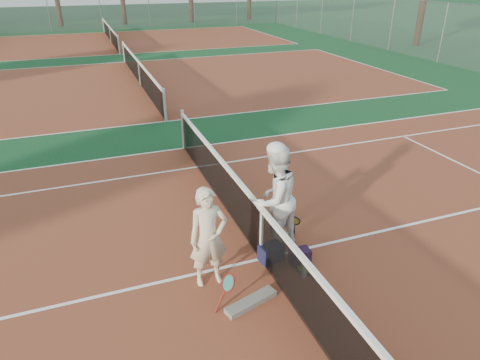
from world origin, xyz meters
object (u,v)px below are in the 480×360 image
(racket_black_held, at_px, (293,228))
(racket_spare, at_px, (304,269))
(player_b, at_px, (274,199))
(water_bottle, at_px, (304,270))
(player_a, at_px, (208,238))
(sports_bag_purple, at_px, (300,256))
(net_main, at_px, (262,234))
(sports_bag_navy, at_px, (271,253))
(racket_red, at_px, (228,291))

(racket_black_held, distance_m, racket_spare, 0.91)
(player_b, relative_size, water_bottle, 6.45)
(player_a, bearing_deg, sports_bag_purple, -3.84)
(sports_bag_purple, bearing_deg, player_a, 176.91)
(racket_spare, bearing_deg, water_bottle, 138.94)
(sports_bag_purple, bearing_deg, water_bottle, -107.58)
(net_main, bearing_deg, sports_bag_navy, -30.08)
(racket_spare, xyz_separation_m, water_bottle, (-0.10, -0.18, 0.14))
(sports_bag_navy, xyz_separation_m, sports_bag_purple, (0.43, -0.24, -0.02))
(sports_bag_navy, relative_size, water_bottle, 1.29)
(net_main, xyz_separation_m, racket_red, (-0.89, -0.87, -0.25))
(racket_black_held, distance_m, sports_bag_navy, 0.76)
(racket_red, relative_size, sports_bag_purple, 1.60)
(net_main, distance_m, racket_red, 1.27)
(sports_bag_navy, bearing_deg, sports_bag_purple, -29.30)
(racket_spare, xyz_separation_m, sports_bag_navy, (-0.41, 0.44, 0.14))
(racket_red, bearing_deg, water_bottle, -12.19)
(net_main, bearing_deg, player_a, -166.28)
(player_a, xyz_separation_m, racket_red, (0.10, -0.63, -0.56))
(net_main, distance_m, player_b, 0.64)
(player_a, height_order, water_bottle, player_a)
(net_main, height_order, player_a, player_a)
(net_main, relative_size, racket_black_held, 20.09)
(net_main, relative_size, racket_spare, 18.30)
(net_main, distance_m, player_a, 1.07)
(player_a, height_order, player_b, player_b)
(racket_spare, relative_size, sports_bag_navy, 1.55)
(sports_bag_navy, bearing_deg, player_b, 61.43)
(player_b, distance_m, racket_black_held, 0.81)
(player_b, bearing_deg, racket_red, 19.22)
(net_main, distance_m, racket_spare, 0.91)
(net_main, height_order, racket_red, net_main)
(player_b, distance_m, racket_spare, 1.27)
(player_b, height_order, racket_black_held, player_b)
(player_b, relative_size, racket_black_held, 3.54)
(net_main, relative_size, player_a, 6.64)
(player_a, bearing_deg, player_b, 20.83)
(racket_red, relative_size, sports_bag_navy, 1.37)
(racket_red, relative_size, water_bottle, 1.76)
(net_main, distance_m, racket_black_held, 0.87)
(player_b, xyz_separation_m, racket_spare, (0.21, -0.81, -0.95))
(sports_bag_navy, distance_m, sports_bag_purple, 0.49)
(racket_red, bearing_deg, player_b, 23.77)
(player_a, relative_size, racket_red, 3.12)
(sports_bag_purple, xyz_separation_m, water_bottle, (-0.12, -0.38, 0.02))
(player_b, bearing_deg, sports_bag_purple, 86.47)
(net_main, xyz_separation_m, water_bottle, (0.46, -0.70, -0.36))
(net_main, distance_m, sports_bag_navy, 0.40)
(racket_black_held, bearing_deg, sports_bag_purple, 18.18)
(player_b, distance_m, water_bottle, 1.29)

